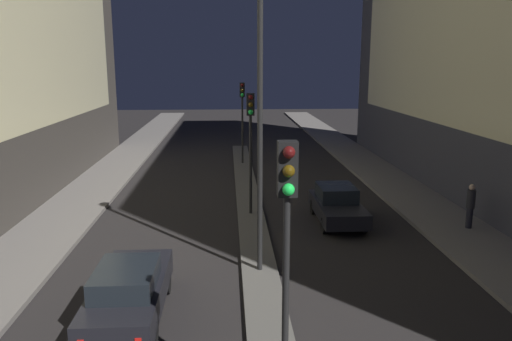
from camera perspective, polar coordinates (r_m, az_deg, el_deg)
median_strip at (r=22.49m, az=-0.75°, el=-4.19°), size 1.12×32.98×0.14m
traffic_light_near at (r=8.24m, az=3.54°, el=-6.15°), size 0.32×0.42×5.08m
traffic_light_mid at (r=20.56m, az=-0.63°, el=4.99°), size 0.32×0.42×5.08m
traffic_light_far at (r=31.42m, az=-1.58°, el=7.50°), size 0.32×0.42×5.08m
street_lamp at (r=14.51m, az=0.47°, el=12.21°), size 0.56×0.56×9.06m
car_left_lane at (r=13.35m, az=-14.33°, el=-13.26°), size 1.71×4.50×1.52m
car_right_lane at (r=20.67m, az=9.26°, el=-3.88°), size 1.73×4.09×1.49m
pedestrian_on_right_sidewalk at (r=20.90m, az=23.31°, el=-3.61°), size 0.32×0.32×1.73m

